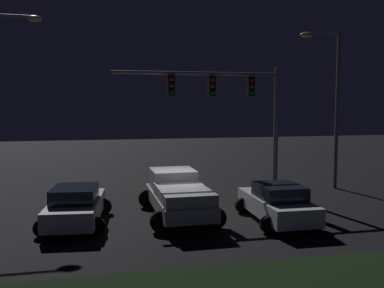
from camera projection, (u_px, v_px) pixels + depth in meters
The scene contains 6 objects.
ground_plane at pixel (181, 214), 18.00m from camera, with size 80.00×80.00×0.00m, color black.
pickup_truck at pixel (177, 192), 17.57m from camera, with size 2.89×5.42×1.80m.
car_sedan at pixel (76, 206), 16.31m from camera, with size 2.79×4.57×1.51m.
car_sedan_far at pixel (277, 203), 16.78m from camera, with size 2.54×4.44×1.51m.
traffic_signal_gantry at pixel (230, 99), 20.92m from camera, with size 8.32×0.56×6.50m.
street_lamp_right at pixel (330, 92), 22.99m from camera, with size 2.38×0.44×8.52m.
Camera 1 is at (-3.43, -17.32, 4.59)m, focal length 39.84 mm.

